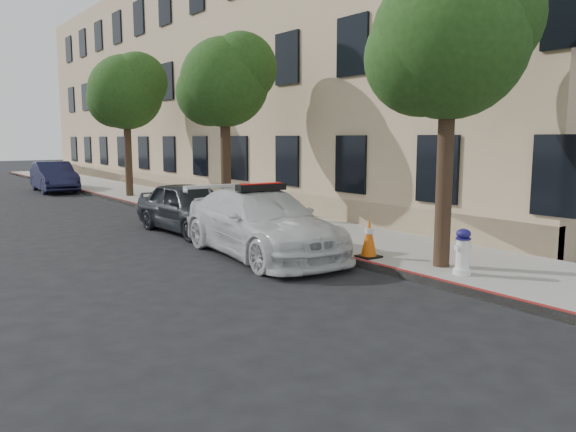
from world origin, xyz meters
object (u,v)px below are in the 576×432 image
(parked_car_mid, at_px, (190,207))
(fire_hydrant, at_px, (463,252))
(police_car, at_px, (261,223))
(traffic_cone, at_px, (369,238))
(parked_car_far, at_px, (54,177))

(parked_car_mid, xyz_separation_m, fire_hydrant, (1.47, -7.63, -0.13))
(police_car, relative_size, parked_car_mid, 1.27)
(parked_car_mid, height_order, traffic_cone, parked_car_mid)
(fire_hydrant, bearing_deg, parked_car_far, 102.52)
(police_car, height_order, fire_hydrant, police_car)
(parked_car_mid, distance_m, fire_hydrant, 7.78)
(police_car, distance_m, traffic_cone, 2.38)
(parked_car_far, height_order, traffic_cone, parked_car_far)
(parked_car_far, bearing_deg, parked_car_mid, -87.03)
(parked_car_mid, height_order, fire_hydrant, parked_car_mid)
(police_car, xyz_separation_m, traffic_cone, (1.25, -2.02, -0.18))
(traffic_cone, bearing_deg, police_car, 121.78)
(police_car, distance_m, parked_car_far, 17.83)
(police_car, bearing_deg, traffic_cone, -53.32)
(fire_hydrant, height_order, traffic_cone, fire_hydrant)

